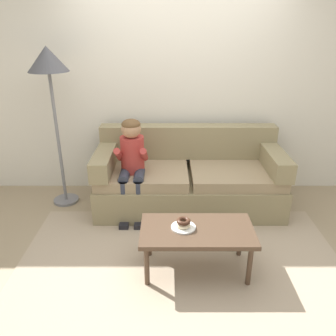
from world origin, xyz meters
TOP-DOWN VIEW (x-y plane):
  - ground at (0.00, 0.00)m, footprint 10.00×10.00m
  - wall_back at (0.00, 1.40)m, footprint 8.00×0.10m
  - area_rug at (0.00, -0.25)m, footprint 2.97×1.81m
  - couch at (0.13, 0.84)m, footprint 2.11×0.90m
  - coffee_table at (0.13, -0.33)m, footprint 0.96×0.51m
  - person_child at (-0.51, 0.64)m, footprint 0.34×0.58m
  - plate at (0.02, -0.32)m, footprint 0.21×0.21m
  - donut at (0.02, -0.32)m, footprint 0.14×0.14m
  - donut_second at (0.02, -0.32)m, footprint 0.16×0.16m
  - toy_controller at (0.54, -0.03)m, footprint 0.23×0.09m
  - floor_lamp at (-1.37, 0.93)m, footprint 0.43×0.43m

SIDE VIEW (x-z plane):
  - ground at x=0.00m, z-range 0.00..0.00m
  - area_rug at x=0.00m, z-range 0.00..0.01m
  - toy_controller at x=0.54m, z-range 0.00..0.05m
  - couch at x=0.13m, z-range -0.12..0.78m
  - coffee_table at x=0.13m, z-range 0.17..0.59m
  - plate at x=0.02m, z-range 0.43..0.44m
  - donut at x=0.02m, z-range 0.44..0.48m
  - donut_second at x=0.02m, z-range 0.48..0.51m
  - person_child at x=-0.51m, z-range 0.12..1.22m
  - wall_back at x=0.00m, z-range 0.00..2.80m
  - floor_lamp at x=-1.37m, z-range 0.66..2.47m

